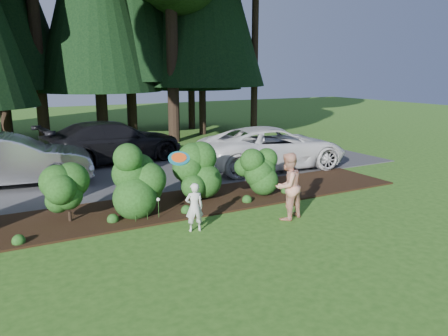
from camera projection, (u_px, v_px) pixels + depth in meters
name	position (u px, v px, depth m)	size (l,w,h in m)	color
ground	(200.00, 254.00, 8.91)	(80.00, 80.00, 0.00)	#2C5919
mulch_bed	(148.00, 209.00, 11.68)	(16.00, 2.50, 0.05)	black
driveway	(108.00, 176.00, 15.32)	(22.00, 6.00, 0.03)	#38383A
shrub_row	(175.00, 178.00, 11.78)	(6.53, 1.60, 1.61)	#1C3D12
lily_cluster	(147.00, 202.00, 10.71)	(0.69, 0.09, 0.57)	#1C3D12
car_silver_wagon	(9.00, 160.00, 13.83)	(1.77, 5.06, 1.67)	silver
car_white_suv	(273.00, 147.00, 16.47)	(2.60, 5.64, 1.57)	silver
car_dark_suv	(114.00, 142.00, 17.51)	(2.32, 5.71, 1.66)	black
child	(194.00, 207.00, 10.05)	(0.42, 0.28, 1.15)	silver
adult	(288.00, 186.00, 10.83)	(0.82, 0.64, 1.69)	#CE4B1B
frisbee	(179.00, 158.00, 9.58)	(0.51, 0.44, 0.31)	#166A7A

